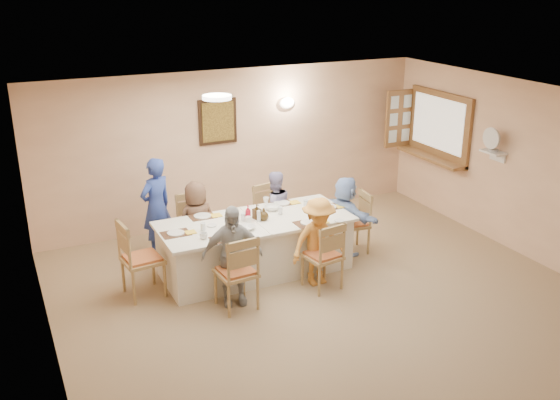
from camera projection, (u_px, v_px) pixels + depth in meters
name	position (u px, v px, depth m)	size (l,w,h in m)	color
ground	(345.00, 315.00, 7.53)	(7.00, 7.00, 0.00)	tan
room_walls	(349.00, 197.00, 7.01)	(7.00, 7.00, 7.00)	tan
wall_picture	(218.00, 122.00, 9.77)	(0.62, 0.05, 0.72)	black
wall_sconce	(287.00, 103.00, 10.17)	(0.26, 0.09, 0.18)	white
ceiling_light	(217.00, 97.00, 7.56)	(0.36, 0.36, 0.05)	white
serving_hatch	(439.00, 126.00, 10.35)	(0.06, 1.50, 1.15)	brown
hatch_sill	(431.00, 157.00, 10.48)	(0.30, 1.50, 0.05)	brown
shutter_door	(399.00, 119.00, 10.89)	(0.55, 0.04, 1.00)	brown
fan_shelf	(493.00, 152.00, 9.21)	(0.22, 0.36, 0.03)	white
desk_fan	(493.00, 142.00, 9.15)	(0.30, 0.30, 0.28)	#A5A5A8
dining_table	(255.00, 246.00, 8.51)	(2.61, 1.10, 0.76)	white
chair_back_left	(195.00, 227.00, 8.92)	(0.45, 0.45, 0.93)	tan
chair_back_right	(271.00, 215.00, 9.41)	(0.43, 0.43, 0.90)	tan
chair_front_left	(236.00, 271.00, 7.56)	(0.47, 0.47, 0.98)	tan
chair_front_right	(322.00, 254.00, 8.05)	(0.45, 0.45, 0.93)	tan
chair_left_end	(142.00, 258.00, 7.84)	(0.49, 0.49, 1.03)	tan
chair_right_end	(353.00, 223.00, 9.12)	(0.44, 0.44, 0.91)	tan
diner_back_left	(197.00, 222.00, 8.78)	(0.63, 0.47, 1.18)	brown
diner_back_right	(274.00, 209.00, 9.26)	(0.58, 0.46, 1.17)	#9C95C8
diner_front_left	(232.00, 255.00, 7.61)	(0.80, 0.45, 1.29)	#A8A8A8
diner_front_right	(318.00, 242.00, 8.11)	(0.80, 0.50, 1.20)	gold
diner_right_end	(345.00, 216.00, 9.02)	(0.53, 1.13, 1.17)	#99B9F2
caregiver	(156.00, 207.00, 8.95)	(0.63, 0.55, 1.46)	#2D45A4
placemat_fl	(224.00, 239.00, 7.79)	(0.34, 0.25, 0.01)	#472B19
plate_fl	(224.00, 238.00, 7.78)	(0.24, 0.24, 0.02)	white
napkin_fl	(239.00, 237.00, 7.81)	(0.14, 0.14, 0.01)	yellow
placemat_fr	(309.00, 223.00, 8.27)	(0.37, 0.28, 0.01)	#472B19
plate_fr	(309.00, 223.00, 8.27)	(0.23, 0.23, 0.01)	white
napkin_fr	(323.00, 222.00, 8.30)	(0.14, 0.14, 0.01)	yellow
placemat_bl	(202.00, 217.00, 8.50)	(0.35, 0.26, 0.01)	#472B19
plate_bl	(202.00, 216.00, 8.49)	(0.24, 0.24, 0.01)	white
napkin_bl	(216.00, 215.00, 8.53)	(0.15, 0.15, 0.01)	yellow
placemat_br	(282.00, 203.00, 8.98)	(0.33, 0.24, 0.01)	#472B19
plate_br	(282.00, 203.00, 8.98)	(0.23, 0.23, 0.01)	white
napkin_br	(294.00, 202.00, 9.01)	(0.15, 0.15, 0.01)	yellow
placemat_le	(176.00, 234.00, 7.94)	(0.36, 0.27, 0.01)	#472B19
plate_le	(176.00, 233.00, 7.94)	(0.22, 0.22, 0.01)	white
napkin_le	(191.00, 232.00, 7.97)	(0.13, 0.13, 0.01)	yellow
placemat_re	(328.00, 207.00, 8.84)	(0.34, 0.26, 0.01)	#472B19
plate_re	(328.00, 207.00, 8.83)	(0.25, 0.25, 0.02)	white
napkin_re	(340.00, 206.00, 8.86)	(0.14, 0.14, 0.01)	yellow
teacup_a	(204.00, 236.00, 7.78)	(0.12, 0.12, 0.08)	white
teacup_b	(266.00, 200.00, 9.01)	(0.11, 0.11, 0.08)	white
bowl_a	(248.00, 228.00, 8.07)	(0.26, 0.26, 0.05)	white
bowl_b	(272.00, 208.00, 8.74)	(0.24, 0.24, 0.07)	white
condiment_ketchup	(248.00, 213.00, 8.34)	(0.08, 0.08, 0.21)	red
condiment_brown	(257.00, 212.00, 8.39)	(0.11, 0.11, 0.21)	#38270E
condiment_malt	(264.00, 214.00, 8.36)	(0.16, 0.16, 0.17)	#38270E
drinking_glass	(243.00, 217.00, 8.35)	(0.07, 0.07, 0.10)	silver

